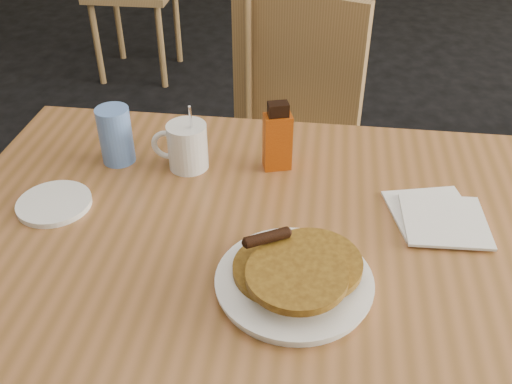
# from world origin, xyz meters

# --- Properties ---
(main_table) EXTENTS (1.34, 0.91, 0.75)m
(main_table) POSITION_xyz_m (0.04, 0.01, 0.71)
(main_table) COLOR #965E35
(main_table) RESTS_ON floor
(chair_main_far) EXTENTS (0.55, 0.56, 0.96)m
(chair_main_far) POSITION_xyz_m (0.05, 0.73, 0.57)
(chair_main_far) COLOR #A37F4C
(chair_main_far) RESTS_ON floor
(pancake_plate) EXTENTS (0.27, 0.27, 0.08)m
(pancake_plate) POSITION_xyz_m (0.11, -0.13, 0.77)
(pancake_plate) COLOR white
(pancake_plate) RESTS_ON main_table
(coffee_mug) EXTENTS (0.13, 0.09, 0.17)m
(coffee_mug) POSITION_xyz_m (-0.16, 0.21, 0.80)
(coffee_mug) COLOR white
(coffee_mug) RESTS_ON main_table
(syrup_bottle) EXTENTS (0.07, 0.05, 0.16)m
(syrup_bottle) POSITION_xyz_m (0.04, 0.23, 0.82)
(syrup_bottle) COLOR maroon
(syrup_bottle) RESTS_ON main_table
(napkin_stack) EXTENTS (0.20, 0.21, 0.01)m
(napkin_stack) POSITION_xyz_m (0.38, 0.09, 0.76)
(napkin_stack) COLOR white
(napkin_stack) RESTS_ON main_table
(blue_tumbler) EXTENTS (0.09, 0.09, 0.13)m
(blue_tumbler) POSITION_xyz_m (-0.32, 0.22, 0.82)
(blue_tumbler) COLOR #5C87D8
(blue_tumbler) RESTS_ON main_table
(side_saucer) EXTENTS (0.19, 0.19, 0.01)m
(side_saucer) POSITION_xyz_m (-0.40, 0.03, 0.76)
(side_saucer) COLOR white
(side_saucer) RESTS_ON main_table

